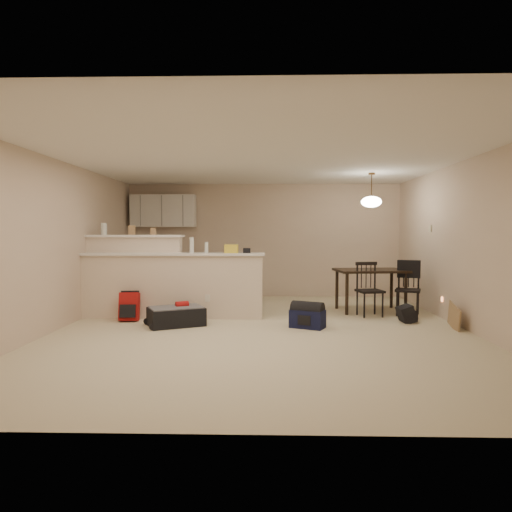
{
  "coord_description": "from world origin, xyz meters",
  "views": [
    {
      "loc": [
        0.09,
        -6.66,
        1.44
      ],
      "look_at": [
        -0.1,
        0.7,
        1.05
      ],
      "focal_mm": 32.0,
      "sensor_mm": 36.0,
      "label": 1
    }
  ],
  "objects_px": {
    "navy_duffel": "(307,319)",
    "black_daypack": "(406,314)",
    "red_backpack": "(129,307)",
    "suitcase": "(176,317)",
    "dining_table": "(370,274)",
    "dining_chair_far": "(408,289)",
    "pendant_lamp": "(371,201)",
    "dining_chair_near": "(370,289)"
  },
  "relations": [
    {
      "from": "pendant_lamp",
      "to": "red_backpack",
      "type": "relative_size",
      "value": 1.36
    },
    {
      "from": "pendant_lamp",
      "to": "navy_duffel",
      "type": "relative_size",
      "value": 1.24
    },
    {
      "from": "dining_table",
      "to": "dining_chair_far",
      "type": "bearing_deg",
      "value": -42.39
    },
    {
      "from": "navy_duffel",
      "to": "red_backpack",
      "type": "bearing_deg",
      "value": -164.18
    },
    {
      "from": "dining_chair_far",
      "to": "navy_duffel",
      "type": "relative_size",
      "value": 1.86
    },
    {
      "from": "black_daypack",
      "to": "pendant_lamp",
      "type": "bearing_deg",
      "value": 15.64
    },
    {
      "from": "dining_table",
      "to": "pendant_lamp",
      "type": "bearing_deg",
      "value": -6.65
    },
    {
      "from": "black_daypack",
      "to": "dining_table",
      "type": "bearing_deg",
      "value": 15.64
    },
    {
      "from": "dining_chair_near",
      "to": "suitcase",
      "type": "relative_size",
      "value": 1.13
    },
    {
      "from": "dining_chair_near",
      "to": "dining_chair_far",
      "type": "bearing_deg",
      "value": -2.7
    },
    {
      "from": "dining_chair_near",
      "to": "black_daypack",
      "type": "distance_m",
      "value": 0.77
    },
    {
      "from": "dining_table",
      "to": "red_backpack",
      "type": "bearing_deg",
      "value": -172.78
    },
    {
      "from": "dining_table",
      "to": "suitcase",
      "type": "xyz_separation_m",
      "value": [
        -3.27,
        -1.36,
        -0.53
      ]
    },
    {
      "from": "dining_table",
      "to": "suitcase",
      "type": "height_order",
      "value": "dining_table"
    },
    {
      "from": "pendant_lamp",
      "to": "black_daypack",
      "type": "xyz_separation_m",
      "value": [
        0.35,
        -1.01,
        -1.86
      ]
    },
    {
      "from": "red_backpack",
      "to": "black_daypack",
      "type": "xyz_separation_m",
      "value": [
        4.45,
        0.0,
        -0.1
      ]
    },
    {
      "from": "dining_chair_far",
      "to": "pendant_lamp",
      "type": "bearing_deg",
      "value": 164.67
    },
    {
      "from": "red_backpack",
      "to": "navy_duffel",
      "type": "distance_m",
      "value": 2.88
    },
    {
      "from": "navy_duffel",
      "to": "dining_chair_near",
      "type": "bearing_deg",
      "value": 65.7
    },
    {
      "from": "dining_table",
      "to": "dining_chair_near",
      "type": "relative_size",
      "value": 1.42
    },
    {
      "from": "navy_duffel",
      "to": "dining_chair_far",
      "type": "bearing_deg",
      "value": 55.91
    },
    {
      "from": "dining_chair_near",
      "to": "navy_duffel",
      "type": "relative_size",
      "value": 1.84
    },
    {
      "from": "red_backpack",
      "to": "suitcase",
      "type": "bearing_deg",
      "value": -27.65
    },
    {
      "from": "suitcase",
      "to": "navy_duffel",
      "type": "distance_m",
      "value": 2.01
    },
    {
      "from": "dining_chair_far",
      "to": "navy_duffel",
      "type": "height_order",
      "value": "dining_chair_far"
    },
    {
      "from": "suitcase",
      "to": "red_backpack",
      "type": "relative_size",
      "value": 1.79
    },
    {
      "from": "suitcase",
      "to": "navy_duffel",
      "type": "relative_size",
      "value": 1.63
    },
    {
      "from": "dining_chair_near",
      "to": "pendant_lamp",
      "type": "bearing_deg",
      "value": 65.43
    },
    {
      "from": "red_backpack",
      "to": "navy_duffel",
      "type": "bearing_deg",
      "value": -14.12
    },
    {
      "from": "dining_chair_near",
      "to": "black_daypack",
      "type": "height_order",
      "value": "dining_chair_near"
    },
    {
      "from": "dining_table",
      "to": "navy_duffel",
      "type": "xyz_separation_m",
      "value": [
        -1.26,
        -1.48,
        -0.53
      ]
    },
    {
      "from": "navy_duffel",
      "to": "black_daypack",
      "type": "height_order",
      "value": "navy_duffel"
    },
    {
      "from": "dining_chair_near",
      "to": "dining_chair_far",
      "type": "relative_size",
      "value": 0.99
    },
    {
      "from": "dining_table",
      "to": "black_daypack",
      "type": "relative_size",
      "value": 4.44
    },
    {
      "from": "pendant_lamp",
      "to": "dining_table",
      "type": "bearing_deg",
      "value": 180.0
    },
    {
      "from": "dining_chair_near",
      "to": "suitcase",
      "type": "xyz_separation_m",
      "value": [
        -3.15,
        -0.86,
        -0.32
      ]
    },
    {
      "from": "red_backpack",
      "to": "black_daypack",
      "type": "height_order",
      "value": "red_backpack"
    },
    {
      "from": "dining_table",
      "to": "black_daypack",
      "type": "distance_m",
      "value": 1.2
    },
    {
      "from": "dining_table",
      "to": "navy_duffel",
      "type": "distance_m",
      "value": 2.02
    },
    {
      "from": "dining_chair_near",
      "to": "black_daypack",
      "type": "bearing_deg",
      "value": -58.73
    },
    {
      "from": "pendant_lamp",
      "to": "dining_chair_near",
      "type": "height_order",
      "value": "pendant_lamp"
    },
    {
      "from": "pendant_lamp",
      "to": "red_backpack",
      "type": "xyz_separation_m",
      "value": [
        -4.1,
        -1.01,
        -1.76
      ]
    }
  ]
}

